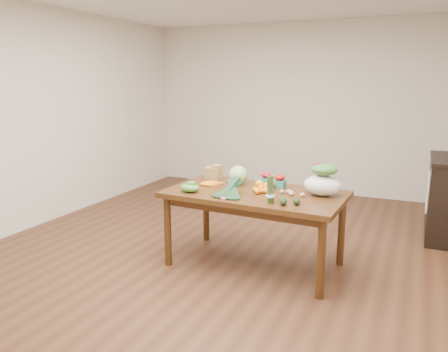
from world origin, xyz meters
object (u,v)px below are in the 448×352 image
at_px(cabbage, 238,175).
at_px(salad_bag, 323,181).
at_px(paper_bag, 213,172).
at_px(kale_bunch, 228,189).
at_px(asparagus_bundle, 270,189).
at_px(dining_table, 255,229).
at_px(mandarin_cluster, 261,188).

relative_size(cabbage, salad_bag, 0.56).
relative_size(paper_bag, salad_bag, 0.62).
xyz_separation_m(cabbage, kale_bunch, (0.11, -0.50, -0.02)).
bearing_deg(cabbage, kale_bunch, -77.46).
xyz_separation_m(kale_bunch, salad_bag, (0.77, 0.42, 0.05)).
height_order(paper_bag, salad_bag, salad_bag).
bearing_deg(kale_bunch, salad_bag, 31.18).
bearing_deg(salad_bag, paper_bag, 169.79).
xyz_separation_m(asparagus_bundle, salad_bag, (0.36, 0.45, 0.01)).
bearing_deg(cabbage, asparagus_bundle, -45.27).
bearing_deg(asparagus_bundle, salad_bag, 53.94).
distance_m(dining_table, asparagus_bundle, 0.64).
relative_size(kale_bunch, salad_bag, 1.15).
relative_size(paper_bag, mandarin_cluster, 1.19).
distance_m(dining_table, salad_bag, 0.81).
bearing_deg(paper_bag, asparagus_bundle, -37.37).
relative_size(paper_bag, kale_bunch, 0.53).
bearing_deg(mandarin_cluster, kale_bunch, -127.76).
distance_m(mandarin_cluster, kale_bunch, 0.36).
height_order(kale_bunch, asparagus_bundle, asparagus_bundle).
bearing_deg(salad_bag, cabbage, 174.79).
xyz_separation_m(cabbage, salad_bag, (0.88, -0.08, 0.04)).
bearing_deg(paper_bag, mandarin_cluster, -27.72).
bearing_deg(paper_bag, cabbage, -21.86).
bearing_deg(dining_table, cabbage, 144.14).
xyz_separation_m(dining_table, kale_bunch, (-0.16, -0.29, 0.45)).
xyz_separation_m(dining_table, cabbage, (-0.27, 0.21, 0.47)).
distance_m(kale_bunch, salad_bag, 0.88).
distance_m(paper_bag, mandarin_cluster, 0.77).
distance_m(mandarin_cluster, salad_bag, 0.57).
xyz_separation_m(dining_table, paper_bag, (-0.62, 0.35, 0.45)).
bearing_deg(dining_table, kale_bunch, -115.88).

